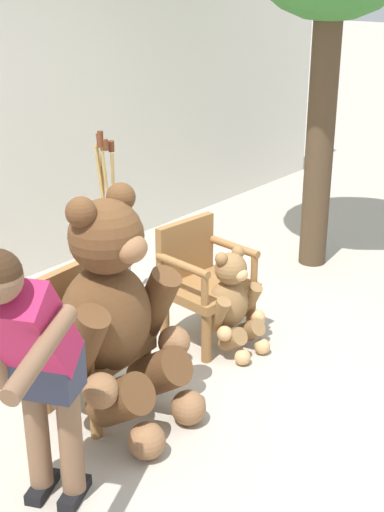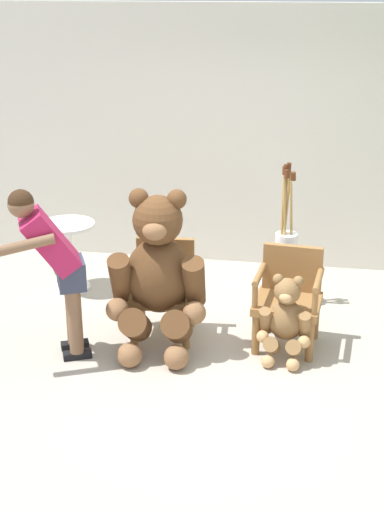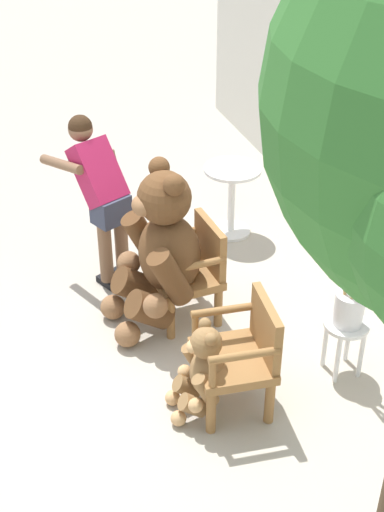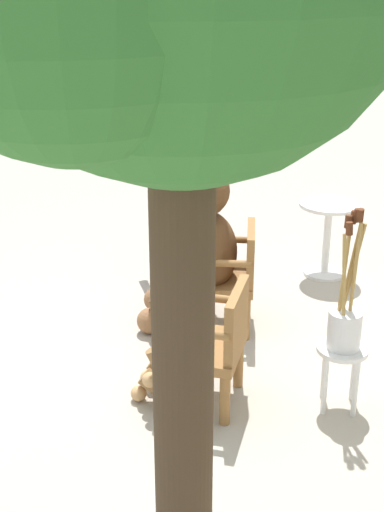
% 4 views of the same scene
% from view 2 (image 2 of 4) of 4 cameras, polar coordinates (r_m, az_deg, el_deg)
% --- Properties ---
extents(ground_plane, '(60.00, 60.00, 0.00)m').
position_cam_2_polar(ground_plane, '(6.08, 2.03, -8.58)').
color(ground_plane, '#B2A899').
extents(back_wall, '(10.00, 0.16, 2.80)m').
position_cam_2_polar(back_wall, '(7.82, 4.57, 9.31)').
color(back_wall, silver).
rests_on(back_wall, ground).
extents(wooden_chair_left, '(0.60, 0.56, 0.86)m').
position_cam_2_polar(wooden_chair_left, '(6.37, -2.30, -2.45)').
color(wooden_chair_left, olive).
rests_on(wooden_chair_left, ground).
extents(wooden_chair_right, '(0.61, 0.57, 0.86)m').
position_cam_2_polar(wooden_chair_right, '(6.25, 7.74, -3.12)').
color(wooden_chair_right, olive).
rests_on(wooden_chair_right, ground).
extents(teddy_bear_large, '(0.85, 0.83, 1.42)m').
position_cam_2_polar(teddy_bear_large, '(6.04, -2.75, -1.41)').
color(teddy_bear_large, brown).
rests_on(teddy_bear_large, ground).
extents(teddy_bear_small, '(0.46, 0.45, 0.75)m').
position_cam_2_polar(teddy_bear_small, '(6.03, 7.49, -5.02)').
color(teddy_bear_small, olive).
rests_on(teddy_bear_small, ground).
extents(person_visitor, '(0.72, 0.69, 1.50)m').
position_cam_2_polar(person_visitor, '(5.92, -11.03, -0.18)').
color(person_visitor, black).
rests_on(person_visitor, ground).
extents(white_stool, '(0.34, 0.34, 0.46)m').
position_cam_2_polar(white_stool, '(7.08, 7.45, -1.00)').
color(white_stool, white).
rests_on(white_stool, ground).
extents(brush_bucket, '(0.22, 0.22, 0.95)m').
position_cam_2_polar(brush_bucket, '(6.97, 7.54, 1.43)').
color(brush_bucket, white).
rests_on(brush_bucket, white_stool).
extents(round_side_table, '(0.56, 0.56, 0.72)m').
position_cam_2_polar(round_side_table, '(7.39, -9.84, 0.61)').
color(round_side_table, white).
rests_on(round_side_table, ground).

